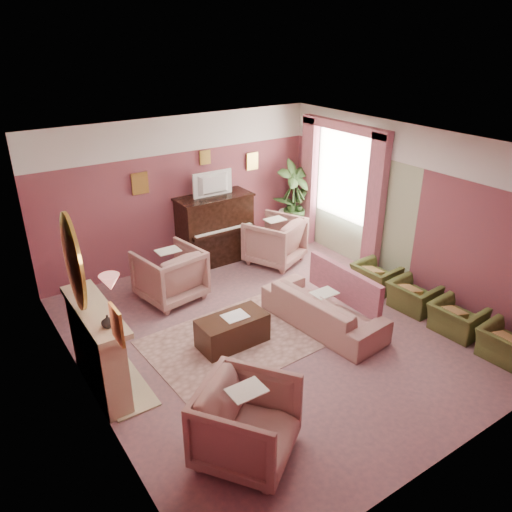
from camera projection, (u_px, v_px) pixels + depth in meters
floor at (275, 331)px, 7.58m from camera, size 5.50×6.00×0.01m
ceiling at (279, 147)px, 6.40m from camera, size 5.50×6.00×0.01m
wall_back at (182, 193)px, 9.25m from camera, size 5.50×0.02×2.80m
wall_front at (463, 352)px, 4.74m from camera, size 5.50×0.02×2.80m
wall_left at (79, 302)px, 5.60m from camera, size 0.02×6.00×2.80m
wall_right at (409, 210)px, 8.39m from camera, size 0.02×6.00×2.80m
picture_rail_band at (178, 134)px, 8.79m from camera, size 5.50×0.01×0.65m
stripe_panel at (352, 207)px, 9.49m from camera, size 0.01×3.00×2.15m
fireplace_surround at (98, 351)px, 6.19m from camera, size 0.30×1.40×1.10m
fireplace_inset at (107, 358)px, 6.30m from camera, size 0.18×0.72×0.68m
fire_ember at (112, 368)px, 6.40m from camera, size 0.06×0.54×0.10m
mantel_shelf at (94, 311)px, 5.96m from camera, size 0.40×1.55×0.07m
hearth at (119, 380)px, 6.52m from camera, size 0.55×1.50×0.02m
mirror_frame at (73, 262)px, 5.61m from camera, size 0.04×0.72×1.20m
mirror_glass at (76, 262)px, 5.62m from camera, size 0.01×0.60×1.06m
sconce_shade at (110, 283)px, 4.78m from camera, size 0.20×0.20×0.16m
piano at (215, 230)px, 9.58m from camera, size 1.40×0.60×1.30m
piano_keyshelf at (224, 232)px, 9.29m from camera, size 1.30×0.12×0.06m
piano_keys at (224, 230)px, 9.27m from camera, size 1.20×0.08×0.02m
piano_top at (214, 197)px, 9.30m from camera, size 1.45×0.65×0.04m
television at (215, 183)px, 9.14m from camera, size 0.80×0.12×0.48m
print_back_left at (140, 183)px, 8.68m from camera, size 0.30×0.03×0.38m
print_back_right at (252, 161)px, 9.85m from camera, size 0.26×0.03×0.34m
print_back_mid at (205, 157)px, 9.22m from camera, size 0.22×0.03×0.26m
print_left_wall at (117, 325)px, 4.58m from camera, size 0.03×0.28×0.36m
window_blind at (344, 172)px, 9.40m from camera, size 0.03×1.40×1.80m
curtain_left at (375, 207)px, 8.84m from camera, size 0.16×0.34×2.60m
curtain_right at (309, 182)px, 10.22m from camera, size 0.16×0.34×2.60m
pelmet at (345, 127)px, 9.00m from camera, size 0.16×2.20×0.16m
mantel_plant at (79, 280)px, 6.31m from camera, size 0.16×0.16×0.28m
mantel_vase at (108, 321)px, 5.55m from camera, size 0.16×0.16×0.16m
area_rug at (236, 341)px, 7.33m from camera, size 2.59×1.92×0.01m
coffee_table at (232, 331)px, 7.18m from camera, size 1.01×0.52×0.45m
table_paper at (235, 316)px, 7.11m from camera, size 0.35×0.28×0.01m
sofa at (324, 303)px, 7.55m from camera, size 0.67×2.00×0.81m
sofa_throw at (344, 284)px, 7.67m from camera, size 0.10×1.52×0.56m
floral_armchair_left at (170, 272)px, 8.29m from camera, size 0.95×0.95×0.99m
floral_armchair_right at (275, 238)px, 9.59m from camera, size 0.95×0.95×0.99m
floral_armchair_front at (247, 420)px, 5.18m from camera, size 0.95×0.95×0.99m
olive_chair_a at (509, 341)px, 6.80m from camera, size 0.51×0.72×0.62m
olive_chair_b at (457, 314)px, 7.42m from camera, size 0.51×0.72×0.62m
olive_chair_c at (414, 292)px, 8.04m from camera, size 0.51×0.72×0.62m
olive_chair_d at (376, 273)px, 8.65m from camera, size 0.51×0.72×0.62m
side_table at (291, 227)px, 10.54m from camera, size 0.52×0.52×0.70m
side_plant_big at (292, 203)px, 10.32m from camera, size 0.30×0.30×0.34m
side_plant_small at (299, 205)px, 10.32m from camera, size 0.16×0.16×0.28m
palm_pot at (292, 236)px, 10.56m from camera, size 0.34×0.34×0.34m
palm_plant at (294, 195)px, 10.19m from camera, size 0.76×0.76×1.44m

